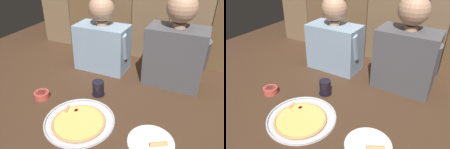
# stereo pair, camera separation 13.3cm
# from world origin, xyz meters

# --- Properties ---
(ground_plane) EXTENTS (3.20, 3.20, 0.00)m
(ground_plane) POSITION_xyz_m (0.00, 0.00, 0.00)
(ground_plane) COLOR #422B1C
(pizza_tray) EXTENTS (0.40, 0.40, 0.03)m
(pizza_tray) POSITION_xyz_m (-0.11, -0.19, 0.01)
(pizza_tray) COLOR silver
(pizza_tray) RESTS_ON ground
(dinner_plate) EXTENTS (0.24, 0.24, 0.03)m
(dinner_plate) POSITION_xyz_m (0.30, -0.17, 0.01)
(dinner_plate) COLOR white
(dinner_plate) RESTS_ON ground
(drinking_glass) EXTENTS (0.09, 0.09, 0.10)m
(drinking_glass) POSITION_xyz_m (-0.13, 0.10, 0.05)
(drinking_glass) COLOR black
(drinking_glass) RESTS_ON ground
(dipping_bowl) EXTENTS (0.10, 0.10, 0.04)m
(dipping_bowl) POSITION_xyz_m (-0.45, -0.08, 0.02)
(dipping_bowl) COLOR #CC4C42
(dipping_bowl) RESTS_ON ground
(diner_left) EXTENTS (0.44, 0.22, 0.58)m
(diner_left) POSITION_xyz_m (-0.28, 0.46, 0.26)
(diner_left) COLOR #849EB7
(diner_left) RESTS_ON ground
(diner_right) EXTENTS (0.42, 0.23, 0.64)m
(diner_right) POSITION_xyz_m (0.28, 0.46, 0.29)
(diner_right) COLOR #4C4C51
(diner_right) RESTS_ON ground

